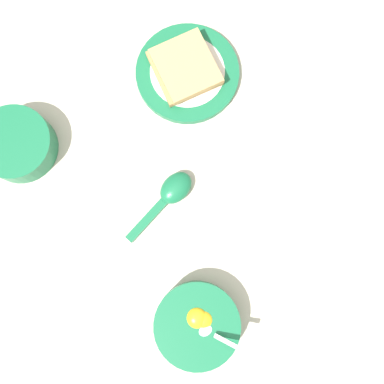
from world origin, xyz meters
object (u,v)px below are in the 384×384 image
at_px(soup_spoon, 171,193).
at_px(congee_bowl, 17,144).
at_px(toast_plate, 187,73).
at_px(toast_sandwich, 185,67).
at_px(egg_bowl, 197,325).

relative_size(soup_spoon, congee_bowl, 1.20).
height_order(toast_plate, congee_bowl, congee_bowl).
relative_size(toast_plate, toast_sandwich, 1.58).
xyz_separation_m(toast_sandwich, congee_bowl, (-0.33, 0.02, -0.00)).
distance_m(egg_bowl, soup_spoon, 0.23).
bearing_deg(toast_sandwich, soup_spoon, -125.45).
relative_size(egg_bowl, congee_bowl, 1.08).
bearing_deg(congee_bowl, egg_bowl, -73.27).
relative_size(egg_bowl, soup_spoon, 0.91).
xyz_separation_m(toast_sandwich, soup_spoon, (-0.13, -0.19, -0.02)).
xyz_separation_m(toast_plate, congee_bowl, (-0.33, 0.02, 0.02)).
bearing_deg(toast_plate, congee_bowl, 175.94).
distance_m(egg_bowl, toast_plate, 0.45).
height_order(egg_bowl, soup_spoon, egg_bowl).
distance_m(toast_plate, congee_bowl, 0.33).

